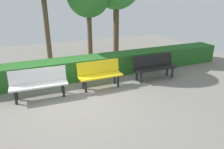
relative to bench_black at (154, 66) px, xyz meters
The scene contains 5 objects.
ground_plane 3.02m from the bench_black, 13.02° to the left, with size 16.00×16.00×0.00m, color gray.
bench_black is the anchor object (origin of this frame).
bench_yellow 2.04m from the bench_black, ahead, with size 1.42×0.48×0.86m.
bench_white 3.92m from the bench_black, ahead, with size 1.63×0.51×0.86m.
hedge_row 2.27m from the bench_black, 28.52° to the right, with size 11.13×0.79×0.74m, color #266023.
Camera 1 is at (1.23, 5.31, 2.90)m, focal length 33.81 mm.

